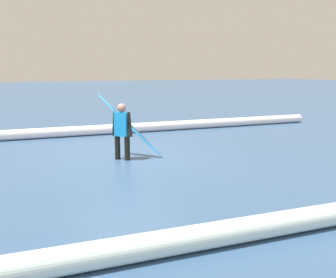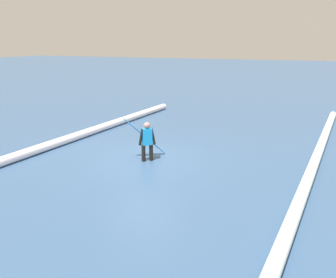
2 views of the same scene
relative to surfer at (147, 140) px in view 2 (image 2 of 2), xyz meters
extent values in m
plane|color=#34547C|center=(-0.15, -0.27, -0.79)|extent=(156.99, 156.99, 0.00)
cylinder|color=black|center=(0.09, -0.11, -0.48)|extent=(0.14, 0.14, 0.60)
cylinder|color=black|center=(-0.09, 0.11, -0.48)|extent=(0.14, 0.14, 0.60)
cube|color=#198CD8|center=(0.00, 0.00, 0.12)|extent=(0.37, 0.39, 0.60)
sphere|color=#A87569|center=(0.00, 0.00, 0.52)|extent=(0.22, 0.22, 0.22)
cylinder|color=black|center=(0.14, -0.16, 0.12)|extent=(0.09, 0.21, 0.62)
cylinder|color=black|center=(-0.14, 0.16, 0.12)|extent=(0.09, 0.22, 0.62)
ellipsoid|color=#268CE5|center=(-0.32, -0.28, 0.02)|extent=(1.55, 1.25, 1.65)
ellipsoid|color=black|center=(-0.32, -0.28, 0.03)|extent=(1.18, 0.92, 1.33)
cylinder|color=white|center=(0.89, -4.22, -0.61)|extent=(20.75, 1.49, 0.34)
cylinder|color=white|center=(0.31, 5.36, -0.62)|extent=(22.72, 2.03, 0.33)
camera|label=1|loc=(3.35, 9.36, 1.42)|focal=42.79mm
camera|label=2|loc=(10.61, 5.48, 3.33)|focal=37.40mm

